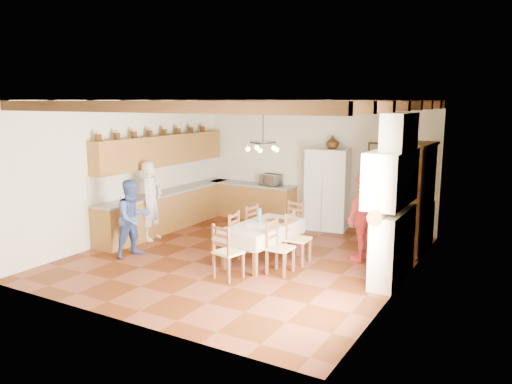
# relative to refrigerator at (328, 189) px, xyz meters

# --- Properties ---
(floor) EXTENTS (6.00, 6.50, 0.02)m
(floor) POSITION_rel_refrigerator_xyz_m (-0.55, -2.93, -0.96)
(floor) COLOR #50210B
(floor) RESTS_ON ground
(ceiling) EXTENTS (6.00, 6.50, 0.02)m
(ceiling) POSITION_rel_refrigerator_xyz_m (-0.55, -2.93, 2.06)
(ceiling) COLOR silver
(ceiling) RESTS_ON ground
(wall_back) EXTENTS (6.00, 0.02, 3.00)m
(wall_back) POSITION_rel_refrigerator_xyz_m (-0.55, 0.33, 0.55)
(wall_back) COLOR beige
(wall_back) RESTS_ON ground
(wall_front) EXTENTS (6.00, 0.02, 3.00)m
(wall_front) POSITION_rel_refrigerator_xyz_m (-0.55, -6.19, 0.55)
(wall_front) COLOR beige
(wall_front) RESTS_ON ground
(wall_left) EXTENTS (0.02, 6.50, 3.00)m
(wall_left) POSITION_rel_refrigerator_xyz_m (-3.56, -2.93, 0.55)
(wall_left) COLOR beige
(wall_left) RESTS_ON ground
(wall_right) EXTENTS (0.02, 6.50, 3.00)m
(wall_right) POSITION_rel_refrigerator_xyz_m (2.46, -2.93, 0.55)
(wall_right) COLOR beige
(wall_right) RESTS_ON ground
(ceiling_beams) EXTENTS (6.00, 6.30, 0.16)m
(ceiling_beams) POSITION_rel_refrigerator_xyz_m (-0.55, -2.93, 1.96)
(ceiling_beams) COLOR #331B0F
(ceiling_beams) RESTS_ON ground
(lower_cabinets_left) EXTENTS (0.60, 4.30, 0.86)m
(lower_cabinets_left) POSITION_rel_refrigerator_xyz_m (-3.25, -1.88, -0.52)
(lower_cabinets_left) COLOR brown
(lower_cabinets_left) RESTS_ON ground
(lower_cabinets_back) EXTENTS (2.30, 0.60, 0.86)m
(lower_cabinets_back) POSITION_rel_refrigerator_xyz_m (-2.10, 0.02, -0.52)
(lower_cabinets_back) COLOR brown
(lower_cabinets_back) RESTS_ON ground
(countertop_left) EXTENTS (0.62, 4.30, 0.04)m
(countertop_left) POSITION_rel_refrigerator_xyz_m (-3.25, -1.88, -0.07)
(countertop_left) COLOR gray
(countertop_left) RESTS_ON lower_cabinets_left
(countertop_back) EXTENTS (2.34, 0.62, 0.04)m
(countertop_back) POSITION_rel_refrigerator_xyz_m (-2.10, 0.02, -0.07)
(countertop_back) COLOR gray
(countertop_back) RESTS_ON lower_cabinets_back
(backsplash_left) EXTENTS (0.03, 4.30, 0.60)m
(backsplash_left) POSITION_rel_refrigerator_xyz_m (-3.54, -1.88, 0.25)
(backsplash_left) COLOR beige
(backsplash_left) RESTS_ON ground
(backsplash_back) EXTENTS (2.30, 0.03, 0.60)m
(backsplash_back) POSITION_rel_refrigerator_xyz_m (-2.10, 0.31, 0.25)
(backsplash_back) COLOR beige
(backsplash_back) RESTS_ON ground
(upper_cabinets) EXTENTS (0.35, 4.20, 0.70)m
(upper_cabinets) POSITION_rel_refrigerator_xyz_m (-3.38, -1.88, 0.90)
(upper_cabinets) COLOR brown
(upper_cabinets) RESTS_ON ground
(fireplace) EXTENTS (0.56, 1.60, 2.80)m
(fireplace) POSITION_rel_refrigerator_xyz_m (2.17, -2.73, 0.45)
(fireplace) COLOR #EAE4C2
(fireplace) RESTS_ON ground
(wall_picture) EXTENTS (0.34, 0.03, 0.42)m
(wall_picture) POSITION_rel_refrigerator_xyz_m (1.00, 0.30, 0.90)
(wall_picture) COLOR #2F2314
(wall_picture) RESTS_ON ground
(refrigerator) EXTENTS (1.05, 0.90, 1.90)m
(refrigerator) POSITION_rel_refrigerator_xyz_m (0.00, 0.00, 0.00)
(refrigerator) COLOR silver
(refrigerator) RESTS_ON floor
(hutch) EXTENTS (0.58, 1.23, 2.18)m
(hutch) POSITION_rel_refrigerator_xyz_m (2.20, -0.88, 0.14)
(hutch) COLOR #39220E
(hutch) RESTS_ON floor
(dining_table) EXTENTS (0.99, 1.74, 0.73)m
(dining_table) POSITION_rel_refrigerator_xyz_m (-0.11, -2.97, -0.30)
(dining_table) COLOR beige
(dining_table) RESTS_ON floor
(chandelier) EXTENTS (0.47, 0.47, 0.03)m
(chandelier) POSITION_rel_refrigerator_xyz_m (-0.11, -2.97, 1.30)
(chandelier) COLOR black
(chandelier) RESTS_ON ground
(chair_left_near) EXTENTS (0.43, 0.45, 0.96)m
(chair_left_near) POSITION_rel_refrigerator_xyz_m (-0.72, -3.28, -0.47)
(chair_left_near) COLOR brown
(chair_left_near) RESTS_ON floor
(chair_left_far) EXTENTS (0.44, 0.46, 0.96)m
(chair_left_far) POSITION_rel_refrigerator_xyz_m (-0.76, -2.52, -0.47)
(chair_left_far) COLOR brown
(chair_left_far) RESTS_ON floor
(chair_right_near) EXTENTS (0.40, 0.42, 0.96)m
(chair_right_near) POSITION_rel_refrigerator_xyz_m (0.48, -3.39, -0.47)
(chair_right_near) COLOR brown
(chair_right_near) RESTS_ON floor
(chair_right_far) EXTENTS (0.41, 0.43, 0.96)m
(chair_right_far) POSITION_rel_refrigerator_xyz_m (0.50, -2.71, -0.47)
(chair_right_far) COLOR brown
(chair_right_far) RESTS_ON floor
(chair_end_near) EXTENTS (0.50, 0.48, 0.96)m
(chair_end_near) POSITION_rel_refrigerator_xyz_m (-0.18, -4.04, -0.47)
(chair_end_near) COLOR brown
(chair_end_near) RESTS_ON floor
(chair_end_far) EXTENTS (0.49, 0.47, 0.96)m
(chair_end_far) POSITION_rel_refrigerator_xyz_m (-0.05, -1.90, -0.47)
(chair_end_far) COLOR brown
(chair_end_far) RESTS_ON floor
(person_man) EXTENTS (0.52, 0.69, 1.72)m
(person_man) POSITION_rel_refrigerator_xyz_m (-2.94, -2.82, -0.09)
(person_man) COLOR beige
(person_man) RESTS_ON floor
(person_woman_blue) EXTENTS (0.73, 0.85, 1.51)m
(person_woman_blue) POSITION_rel_refrigerator_xyz_m (-2.45, -3.90, -0.19)
(person_woman_blue) COLOR #3A4E91
(person_woman_blue) RESTS_ON floor
(person_woman_red) EXTENTS (0.65, 1.07, 1.71)m
(person_woman_red) POSITION_rel_refrigerator_xyz_m (1.50, -1.96, -0.09)
(person_woman_red) COLOR red
(person_woman_red) RESTS_ON floor
(microwave) EXTENTS (0.54, 0.41, 0.27)m
(microwave) POSITION_rel_refrigerator_xyz_m (-1.54, 0.02, 0.09)
(microwave) COLOR silver
(microwave) RESTS_ON countertop_back
(fridge_vase) EXTENTS (0.33, 0.33, 0.31)m
(fridge_vase) POSITION_rel_refrigerator_xyz_m (0.08, 0.00, 1.10)
(fridge_vase) COLOR #39220E
(fridge_vase) RESTS_ON refrigerator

